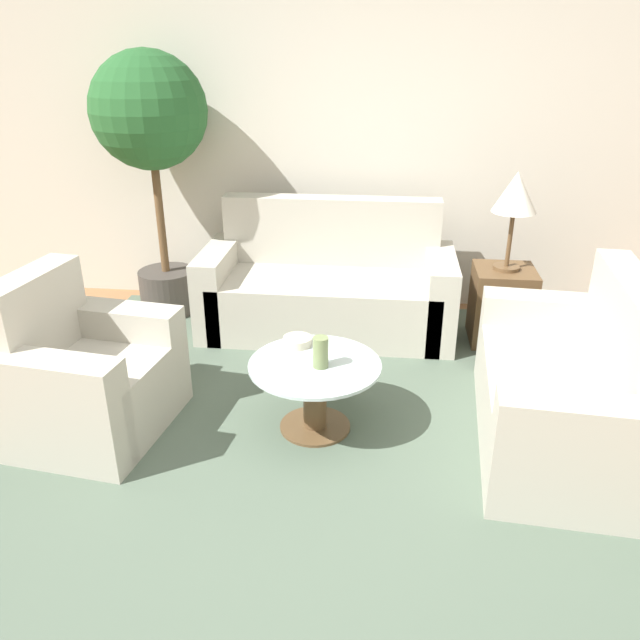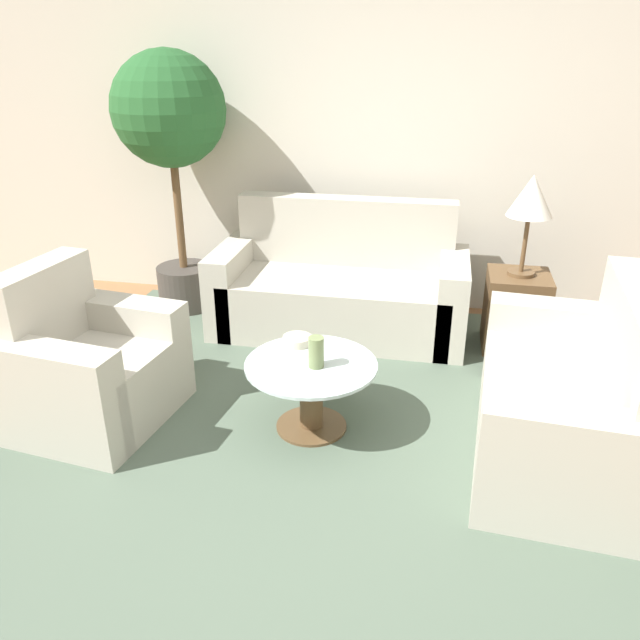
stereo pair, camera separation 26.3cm
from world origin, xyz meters
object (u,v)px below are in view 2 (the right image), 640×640
Objects in this scene: armchair at (87,370)px; bowl at (297,340)px; loveseat at (574,405)px; vase at (316,352)px; sofa_main at (341,289)px; potted_plant at (171,130)px; table_lamp at (531,199)px; coffee_table at (311,387)px.

bowl is at bearing -66.33° from armchair.
loveseat reaches higher than vase.
sofa_main is 1.24× the size of loveseat.
loveseat is at bearing -28.92° from potted_plant.
sofa_main is at bearing 93.98° from vase.
table_lamp reaches higher than sofa_main.
potted_plant reaches higher than table_lamp.
vase is at bearing -41.20° from coffee_table.
table_lamp is (-0.18, 1.24, 0.76)m from loveseat.
potted_plant is at bearing 133.27° from bowl.
coffee_table is at bearing -48.26° from potted_plant.
coffee_table is (0.06, -1.38, -0.03)m from sofa_main.
loveseat is at bearing -81.87° from table_lamp.
sofa_main is 10.67× the size of vase.
loveseat reaches higher than coffee_table.
table_lamp is (1.18, 1.26, 0.79)m from coffee_table.
loveseat is at bearing -79.55° from armchair.
loveseat reaches higher than bowl.
sofa_main is 2.54× the size of coffee_table.
sofa_main is 2.72× the size of table_lamp.
sofa_main is 1.46m from table_lamp.
sofa_main reaches higher than coffee_table.
loveseat is 1.50m from bowl.
sofa_main is at bearing -129.14° from loveseat.
potted_plant is (-1.35, 1.51, 1.12)m from coffee_table.
potted_plant reaches higher than coffee_table.
sofa_main reaches higher than bowl.
bowl is at bearing 120.43° from coffee_table.
table_lamp is (2.43, 1.38, 0.76)m from armchair.
coffee_table is 4.37× the size of bowl.
loveseat is at bearing 2.09° from vase.
armchair is 1.31× the size of coffee_table.
table_lamp is at bearing -5.31° from sofa_main.
table_lamp is 1.78m from bowl.
potted_plant is at bearing 131.89° from vase.
sofa_main is 1.69m from potted_plant.
loveseat is 1.34m from vase.
armchair is 2.90m from table_lamp.
loveseat is at bearing 0.77° from coffee_table.
armchair is 0.64× the size of loveseat.
coffee_table is 0.30m from bowl.
coffee_table is at bearing -84.62° from loveseat.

